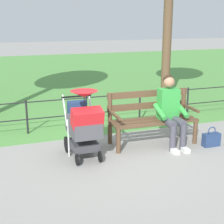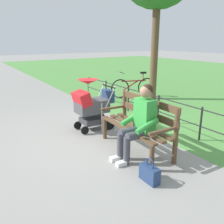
% 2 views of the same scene
% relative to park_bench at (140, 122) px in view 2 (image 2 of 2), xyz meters
% --- Properties ---
extents(ground_plane, '(60.00, 60.00, 0.00)m').
position_rel_park_bench_xyz_m(ground_plane, '(0.88, 0.12, -0.53)').
color(ground_plane, gray).
extents(park_bench, '(1.62, 0.65, 0.96)m').
position_rel_park_bench_xyz_m(park_bench, '(0.00, 0.00, 0.00)').
color(park_bench, brown).
rests_on(park_bench, ground).
extents(person_on_bench, '(0.54, 0.74, 1.28)m').
position_rel_park_bench_xyz_m(person_on_bench, '(-0.27, 0.22, 0.15)').
color(person_on_bench, '#42424C').
rests_on(person_on_bench, ground).
extents(stroller, '(0.52, 0.89, 1.15)m').
position_rel_park_bench_xyz_m(stroller, '(1.36, 0.27, 0.07)').
color(stroller, black).
rests_on(stroller, ground).
extents(handbag, '(0.32, 0.14, 0.37)m').
position_rel_park_bench_xyz_m(handbag, '(-0.95, 0.55, -0.40)').
color(handbag, navy).
rests_on(handbag, ground).
extents(park_fence, '(7.41, 0.04, 0.70)m').
position_rel_park_bench_xyz_m(park_fence, '(0.61, -1.28, -0.11)').
color(park_fence, black).
rests_on(park_fence, ground).
extents(bicycle, '(0.58, 1.61, 0.89)m').
position_rel_park_bench_xyz_m(bicycle, '(3.45, -2.48, -0.16)').
color(bicycle, black).
rests_on(bicycle, ground).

